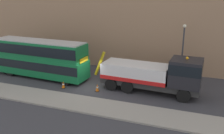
{
  "coord_description": "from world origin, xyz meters",
  "views": [
    {
      "loc": [
        9.35,
        -20.0,
        8.66
      ],
      "look_at": [
        1.86,
        0.44,
        2.0
      ],
      "focal_mm": 38.02,
      "sensor_mm": 36.0,
      "label": 1
    }
  ],
  "objects_px": {
    "recovery_tow_truck": "(154,74)",
    "traffic_cone_near_bus": "(63,85)",
    "double_decker_bus": "(39,57)",
    "street_lamp": "(183,47)",
    "traffic_cone_midway": "(97,88)"
  },
  "relations": [
    {
      "from": "recovery_tow_truck",
      "to": "traffic_cone_near_bus",
      "type": "height_order",
      "value": "recovery_tow_truck"
    },
    {
      "from": "recovery_tow_truck",
      "to": "double_decker_bus",
      "type": "xyz_separation_m",
      "value": [
        -12.42,
        0.03,
        0.47
      ]
    },
    {
      "from": "recovery_tow_truck",
      "to": "traffic_cone_midway",
      "type": "bearing_deg",
      "value": -158.81
    },
    {
      "from": "recovery_tow_truck",
      "to": "traffic_cone_near_bus",
      "type": "xyz_separation_m",
      "value": [
        -8.36,
        -2.01,
        -1.42
      ]
    },
    {
      "from": "recovery_tow_truck",
      "to": "street_lamp",
      "type": "bearing_deg",
      "value": 69.14
    },
    {
      "from": "double_decker_bus",
      "to": "traffic_cone_near_bus",
      "type": "xyz_separation_m",
      "value": [
        4.07,
        -2.03,
        -1.89
      ]
    },
    {
      "from": "recovery_tow_truck",
      "to": "street_lamp",
      "type": "height_order",
      "value": "street_lamp"
    },
    {
      "from": "traffic_cone_near_bus",
      "to": "traffic_cone_midway",
      "type": "height_order",
      "value": "same"
    },
    {
      "from": "street_lamp",
      "to": "double_decker_bus",
      "type": "bearing_deg",
      "value": -162.71
    },
    {
      "from": "traffic_cone_near_bus",
      "to": "street_lamp",
      "type": "distance_m",
      "value": 12.66
    },
    {
      "from": "traffic_cone_near_bus",
      "to": "traffic_cone_midway",
      "type": "distance_m",
      "value": 3.41
    },
    {
      "from": "traffic_cone_near_bus",
      "to": "street_lamp",
      "type": "xyz_separation_m",
      "value": [
        10.38,
        6.53,
        3.13
      ]
    },
    {
      "from": "recovery_tow_truck",
      "to": "double_decker_bus",
      "type": "bearing_deg",
      "value": -176.92
    },
    {
      "from": "recovery_tow_truck",
      "to": "traffic_cone_near_bus",
      "type": "bearing_deg",
      "value": -163.29
    },
    {
      "from": "recovery_tow_truck",
      "to": "double_decker_bus",
      "type": "height_order",
      "value": "double_decker_bus"
    }
  ]
}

